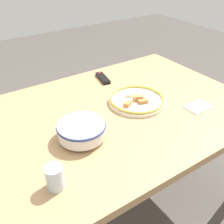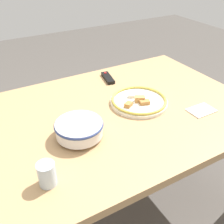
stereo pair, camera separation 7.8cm
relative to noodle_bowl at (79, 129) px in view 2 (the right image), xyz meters
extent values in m
plane|color=#4C4742|center=(0.27, 0.11, -0.79)|extent=(8.00, 8.00, 0.00)
cube|color=tan|center=(0.27, 0.11, -0.07)|extent=(1.43, 1.01, 0.04)
cylinder|color=tan|center=(0.91, 0.54, -0.44)|extent=(0.06, 0.06, 0.71)
cylinder|color=silver|center=(0.00, 0.00, -0.04)|extent=(0.09, 0.09, 0.01)
cylinder|color=silver|center=(0.00, 0.00, 0.00)|extent=(0.21, 0.21, 0.06)
cylinder|color=#C67A33|center=(0.00, 0.00, -0.01)|extent=(0.19, 0.19, 0.05)
torus|color=navy|center=(0.00, 0.00, 0.02)|extent=(0.22, 0.22, 0.01)
cylinder|color=silver|center=(0.40, 0.11, -0.04)|extent=(0.31, 0.31, 0.02)
torus|color=gold|center=(0.40, 0.11, -0.02)|extent=(0.30, 0.30, 0.01)
cube|color=#B2753D|center=(0.32, 0.09, -0.02)|extent=(0.05, 0.05, 0.02)
cube|color=tan|center=(0.40, 0.10, -0.01)|extent=(0.06, 0.05, 0.03)
cube|color=silver|center=(0.38, 0.16, -0.02)|extent=(0.04, 0.04, 0.02)
cube|color=#B2753D|center=(0.40, 0.07, -0.02)|extent=(0.06, 0.05, 0.02)
cube|color=black|center=(0.40, 0.45, -0.04)|extent=(0.08, 0.16, 0.02)
cylinder|color=red|center=(0.41, 0.51, -0.02)|extent=(0.02, 0.02, 0.00)
cylinder|color=silver|center=(-0.21, -0.19, 0.00)|extent=(0.07, 0.07, 0.09)
cube|color=white|center=(0.64, -0.11, -0.04)|extent=(0.14, 0.10, 0.01)
camera|label=1|loc=(-0.40, -0.84, 0.70)|focal=42.00mm
camera|label=2|loc=(-0.33, -0.88, 0.70)|focal=42.00mm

